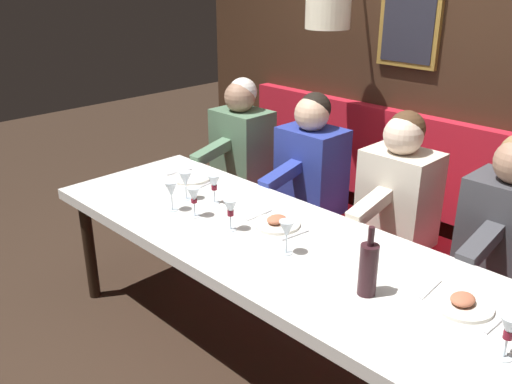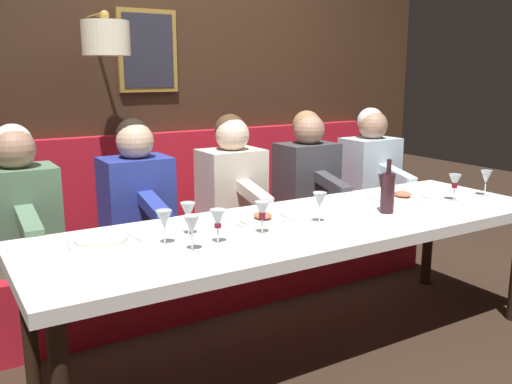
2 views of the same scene
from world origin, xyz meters
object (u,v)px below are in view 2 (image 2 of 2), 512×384
(wine_glass_1, at_px, (218,220))
(wine_glass_5, at_px, (486,178))
(wine_glass_6, at_px, (455,182))
(dining_table, at_px, (306,232))
(diner_farthest, at_px, (19,203))
(wine_glass_3, at_px, (188,213))
(diner_far, at_px, (137,190))
(wine_glass_4, at_px, (192,226))
(diner_near, at_px, (307,171))
(wine_bottle, at_px, (388,192))
(wine_glass_7, at_px, (164,220))
(diner_nearest, at_px, (370,163))
(diner_middle, at_px, (232,179))
(wine_glass_0, at_px, (262,211))
(wine_glass_2, at_px, (320,201))

(wine_glass_1, relative_size, wine_glass_5, 1.00)
(wine_glass_5, relative_size, wine_glass_6, 1.00)
(dining_table, distance_m, diner_farthest, 1.55)
(wine_glass_3, distance_m, wine_glass_5, 1.96)
(diner_far, xyz_separation_m, wine_glass_4, (-1.03, 0.11, 0.04))
(wine_glass_5, distance_m, wine_glass_6, 0.27)
(wine_glass_5, bearing_deg, wine_glass_1, 90.46)
(diner_near, distance_m, wine_bottle, 0.98)
(wine_glass_7, bearing_deg, wine_glass_6, -92.44)
(diner_nearest, bearing_deg, wine_glass_3, 112.99)
(diner_middle, relative_size, wine_glass_0, 4.82)
(dining_table, bearing_deg, diner_farthest, 55.19)
(diner_farthest, distance_m, wine_glass_2, 1.61)
(diner_near, height_order, wine_bottle, diner_near)
(wine_glass_3, bearing_deg, diner_farthest, 38.24)
(wine_glass_4, bearing_deg, wine_glass_1, -75.56)
(diner_near, distance_m, diner_far, 1.27)
(wine_glass_4, bearing_deg, dining_table, -78.41)
(diner_near, distance_m, wine_glass_4, 1.72)
(wine_glass_3, relative_size, wine_glass_7, 1.00)
(dining_table, relative_size, diner_nearest, 3.65)
(diner_middle, height_order, diner_farthest, same)
(diner_near, bearing_deg, diner_nearest, -90.00)
(wine_glass_1, xyz_separation_m, wine_glass_4, (-0.04, 0.15, 0.00))
(diner_nearest, xyz_separation_m, diner_middle, (0.00, 1.22, 0.00))
(wine_glass_4, bearing_deg, wine_glass_7, 24.36)
(diner_nearest, xyz_separation_m, wine_glass_7, (-0.88, 2.04, 0.04))
(diner_near, height_order, wine_glass_6, diner_near)
(wine_glass_3, relative_size, wine_glass_4, 1.00)
(wine_glass_2, xyz_separation_m, wine_glass_6, (-0.01, -1.01, -0.00))
(diner_farthest, bearing_deg, wine_glass_6, -112.51)
(wine_glass_4, distance_m, wine_glass_5, 2.04)
(wine_glass_1, xyz_separation_m, wine_glass_7, (0.11, 0.21, 0.00))
(wine_glass_6, bearing_deg, wine_bottle, 90.48)
(wine_glass_0, distance_m, wine_glass_7, 0.47)
(wine_glass_4, bearing_deg, diner_nearest, -62.47)
(diner_near, relative_size, diner_farthest, 1.00)
(diner_farthest, xyz_separation_m, wine_glass_5, (-0.98, -2.59, 0.04))
(diner_nearest, height_order, wine_glass_7, diner_nearest)
(wine_glass_2, distance_m, wine_glass_3, 0.69)
(diner_middle, relative_size, wine_glass_1, 4.82)
(diner_farthest, height_order, wine_bottle, diner_farthest)
(diner_nearest, bearing_deg, diner_middle, 90.00)
(wine_glass_5, height_order, wine_glass_6, same)
(diner_nearest, height_order, wine_glass_4, diner_nearest)
(diner_near, height_order, diner_far, same)
(dining_table, height_order, wine_glass_7, wine_glass_7)
(wine_glass_1, height_order, wine_glass_7, same)
(wine_glass_7, bearing_deg, wine_glass_1, -117.40)
(diner_near, xyz_separation_m, wine_glass_3, (-0.80, 1.29, 0.04))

